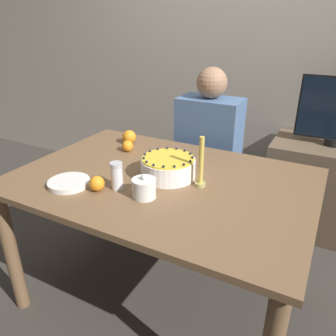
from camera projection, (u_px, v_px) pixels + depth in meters
name	position (u px, v px, depth m)	size (l,w,h in m)	color
ground_plane	(163.00, 293.00, 1.90)	(12.00, 12.00, 0.00)	#3D3833
wall_behind	(250.00, 41.00, 2.48)	(8.00, 0.05, 2.60)	#ADA393
dining_table	(162.00, 197.00, 1.63)	(1.42, 0.98, 0.75)	brown
cake	(168.00, 167.00, 1.58)	(0.26, 0.26, 0.11)	white
sugar_bowl	(144.00, 188.00, 1.40)	(0.10, 0.10, 0.11)	white
sugar_shaker	(117.00, 176.00, 1.46)	(0.06, 0.06, 0.13)	white
plate_stack	(69.00, 183.00, 1.51)	(0.19, 0.19, 0.02)	white
candle	(201.00, 167.00, 1.47)	(0.05, 0.05, 0.24)	tan
orange_fruit_0	(97.00, 183.00, 1.45)	(0.07, 0.07, 0.07)	orange
orange_fruit_1	(129.00, 137.00, 2.01)	(0.08, 0.08, 0.08)	orange
orange_fruit_2	(128.00, 146.00, 1.89)	(0.06, 0.06, 0.06)	orange
person_man_blue_shirt	(207.00, 168.00, 2.25)	(0.40, 0.34, 1.19)	#2D2D38
side_cabinet	(322.00, 189.00, 2.36)	(0.75, 0.48, 0.67)	brown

